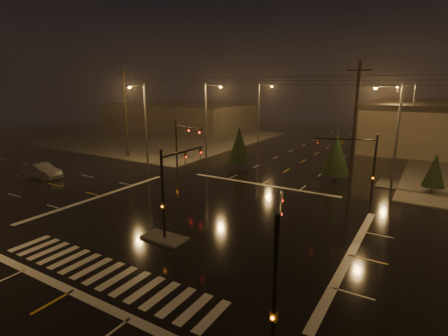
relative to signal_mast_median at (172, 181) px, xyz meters
The scene contains 22 objects.
ground 4.85m from the signal_mast_median, 90.00° to the left, with size 140.00×140.00×0.00m, color black.
sidewalk_nw 44.80m from the signal_mast_median, 132.21° to the left, with size 36.00×36.00×0.12m, color #423F3B.
median_island 3.79m from the signal_mast_median, 90.00° to the right, with size 3.00×1.60×0.15m, color #423F3B.
crosswalk 7.01m from the signal_mast_median, 90.00° to the right, with size 15.00×2.60×0.01m, color beige.
stop_bar_near 8.77m from the signal_mast_median, 90.00° to the right, with size 16.00×0.50×0.01m, color beige.
stop_bar_far 14.56m from the signal_mast_median, 90.00° to the left, with size 16.00×0.50×0.01m, color beige.
commercial_block 57.07m from the signal_mast_median, 127.83° to the left, with size 30.00×18.00×5.60m, color #443F3C.
signal_mast_median is the anchor object (origin of this frame).
signal_mast_ne 16.27m from the signal_mast_median, 54.28° to the left, with size 4.84×1.86×6.00m.
signal_mast_nw 16.27m from the signal_mast_median, 125.72° to the left, with size 4.84×1.86×6.00m.
signal_mast_se 12.22m from the signal_mast_median, 33.15° to the right, with size 1.55×3.87×6.00m.
streetlight_1 23.94m from the signal_mast_median, 117.96° to the left, with size 2.77×0.32×10.00m.
streetlight_2 38.78m from the signal_mast_median, 106.79° to the left, with size 2.77×0.32×10.00m.
streetlight_3 22.20m from the signal_mast_median, 59.61° to the left, with size 2.77×0.32×10.00m.
streetlight_4 40.69m from the signal_mast_median, 74.03° to the left, with size 2.77×0.32×10.00m.
streetlight_5 21.53m from the signal_mast_median, 138.30° to the left, with size 0.32×2.77×10.00m.
utility_pole_0 27.95m from the signal_mast_median, 142.19° to the left, with size 2.20×0.32×12.00m.
utility_pole_1 19.00m from the signal_mast_median, 64.89° to the left, with size 2.20×0.32×12.00m.
conifer_0 24.60m from the signal_mast_median, 52.61° to the left, with size 1.98×1.98×3.79m.
conifer_3 20.18m from the signal_mast_median, 105.98° to the left, with size 2.74×2.74×4.98m.
conifer_4 20.44m from the signal_mast_median, 73.19° to the left, with size 2.92×2.92×5.26m.
car_crossing 22.12m from the signal_mast_median, 169.38° to the left, with size 1.72×4.93×1.62m, color #54565B.
Camera 1 is at (14.40, -20.24, 10.00)m, focal length 28.00 mm.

